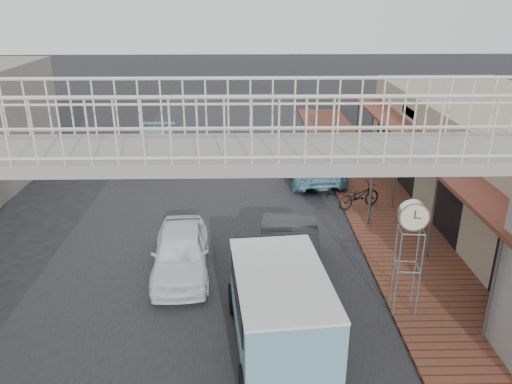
{
  "coord_description": "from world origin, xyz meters",
  "views": [
    {
      "loc": [
        1.21,
        -12.78,
        7.83
      ],
      "look_at": [
        1.54,
        2.45,
        1.8
      ],
      "focal_mm": 35.0,
      "sensor_mm": 36.0,
      "label": 1
    }
  ],
  "objects_px": {
    "street_clock": "(413,221)",
    "arrow_sign": "(395,165)",
    "dark_sedan": "(289,257)",
    "angkot_van": "(279,300)",
    "white_hatchback": "(181,251)",
    "angkot_curb": "(311,162)",
    "angkot_far": "(152,146)",
    "motorcycle_near": "(359,196)",
    "motorcycle_far": "(326,142)"
  },
  "relations": [
    {
      "from": "street_clock",
      "to": "arrow_sign",
      "type": "height_order",
      "value": "street_clock"
    },
    {
      "from": "dark_sedan",
      "to": "angkot_van",
      "type": "height_order",
      "value": "angkot_van"
    },
    {
      "from": "white_hatchback",
      "to": "dark_sedan",
      "type": "distance_m",
      "value": 3.25
    },
    {
      "from": "white_hatchback",
      "to": "street_clock",
      "type": "bearing_deg",
      "value": -24.15
    },
    {
      "from": "dark_sedan",
      "to": "white_hatchback",
      "type": "bearing_deg",
      "value": 173.67
    },
    {
      "from": "angkot_curb",
      "to": "street_clock",
      "type": "relative_size",
      "value": 1.63
    },
    {
      "from": "angkot_van",
      "to": "angkot_far",
      "type": "bearing_deg",
      "value": 104.67
    },
    {
      "from": "motorcycle_near",
      "to": "arrow_sign",
      "type": "height_order",
      "value": "arrow_sign"
    },
    {
      "from": "street_clock",
      "to": "motorcycle_near",
      "type": "bearing_deg",
      "value": 93.87
    },
    {
      "from": "angkot_curb",
      "to": "motorcycle_near",
      "type": "xyz_separation_m",
      "value": [
        1.38,
        -3.81,
        -0.11
      ]
    },
    {
      "from": "white_hatchback",
      "to": "angkot_far",
      "type": "relative_size",
      "value": 0.82
    },
    {
      "from": "dark_sedan",
      "to": "angkot_curb",
      "type": "xyz_separation_m",
      "value": [
        1.76,
        8.93,
        -0.08
      ]
    },
    {
      "from": "white_hatchback",
      "to": "arrow_sign",
      "type": "xyz_separation_m",
      "value": [
        7.06,
        2.84,
        1.73
      ]
    },
    {
      "from": "angkot_curb",
      "to": "angkot_far",
      "type": "bearing_deg",
      "value": -24.3
    },
    {
      "from": "motorcycle_near",
      "to": "motorcycle_far",
      "type": "xyz_separation_m",
      "value": [
        -0.16,
        7.47,
        0.02
      ]
    },
    {
      "from": "dark_sedan",
      "to": "motorcycle_far",
      "type": "distance_m",
      "value": 12.95
    },
    {
      "from": "angkot_far",
      "to": "angkot_van",
      "type": "xyz_separation_m",
      "value": [
        5.48,
        -14.77,
        0.67
      ]
    },
    {
      "from": "angkot_curb",
      "to": "motorcycle_near",
      "type": "height_order",
      "value": "angkot_curb"
    },
    {
      "from": "motorcycle_near",
      "to": "angkot_far",
      "type": "bearing_deg",
      "value": 29.37
    },
    {
      "from": "dark_sedan",
      "to": "motorcycle_near",
      "type": "distance_m",
      "value": 6.02
    },
    {
      "from": "angkot_curb",
      "to": "angkot_far",
      "type": "height_order",
      "value": "angkot_far"
    },
    {
      "from": "dark_sedan",
      "to": "angkot_van",
      "type": "xyz_separation_m",
      "value": [
        -0.5,
        -3.07,
        0.61
      ]
    },
    {
      "from": "dark_sedan",
      "to": "arrow_sign",
      "type": "bearing_deg",
      "value": 45.14
    },
    {
      "from": "angkot_far",
      "to": "motorcycle_far",
      "type": "relative_size",
      "value": 2.92
    },
    {
      "from": "motorcycle_far",
      "to": "motorcycle_near",
      "type": "bearing_deg",
      "value": 161.47
    },
    {
      "from": "white_hatchback",
      "to": "angkot_van",
      "type": "xyz_separation_m",
      "value": [
        2.69,
        -3.63,
        0.7
      ]
    },
    {
      "from": "motorcycle_far",
      "to": "street_clock",
      "type": "bearing_deg",
      "value": 159.76
    },
    {
      "from": "motorcycle_far",
      "to": "angkot_curb",
      "type": "bearing_deg",
      "value": 141.73
    },
    {
      "from": "angkot_van",
      "to": "white_hatchback",
      "type": "bearing_deg",
      "value": 120.83
    },
    {
      "from": "dark_sedan",
      "to": "angkot_far",
      "type": "bearing_deg",
      "value": 120.83
    },
    {
      "from": "white_hatchback",
      "to": "motorcycle_far",
      "type": "relative_size",
      "value": 2.4
    },
    {
      "from": "angkot_far",
      "to": "dark_sedan",
      "type": "bearing_deg",
      "value": -61.98
    },
    {
      "from": "angkot_far",
      "to": "street_clock",
      "type": "height_order",
      "value": "street_clock"
    },
    {
      "from": "angkot_curb",
      "to": "white_hatchback",
      "type": "bearing_deg",
      "value": 54.75
    },
    {
      "from": "dark_sedan",
      "to": "angkot_far",
      "type": "height_order",
      "value": "dark_sedan"
    },
    {
      "from": "motorcycle_near",
      "to": "street_clock",
      "type": "xyz_separation_m",
      "value": [
        -0.28,
        -6.77,
        2.08
      ]
    },
    {
      "from": "white_hatchback",
      "to": "street_clock",
      "type": "distance_m",
      "value": 6.74
    },
    {
      "from": "motorcycle_near",
      "to": "street_clock",
      "type": "distance_m",
      "value": 7.09
    },
    {
      "from": "angkot_far",
      "to": "motorcycle_far",
      "type": "bearing_deg",
      "value": 6.62
    },
    {
      "from": "angkot_curb",
      "to": "arrow_sign",
      "type": "relative_size",
      "value": 1.75
    },
    {
      "from": "white_hatchback",
      "to": "dark_sedan",
      "type": "relative_size",
      "value": 0.86
    },
    {
      "from": "motorcycle_near",
      "to": "street_clock",
      "type": "bearing_deg",
      "value": 152.74
    },
    {
      "from": "angkot_van",
      "to": "motorcycle_far",
      "type": "relative_size",
      "value": 2.73
    },
    {
      "from": "arrow_sign",
      "to": "street_clock",
      "type": "bearing_deg",
      "value": -83.51
    },
    {
      "from": "angkot_curb",
      "to": "street_clock",
      "type": "xyz_separation_m",
      "value": [
        1.1,
        -10.58,
        1.96
      ]
    },
    {
      "from": "angkot_far",
      "to": "street_clock",
      "type": "xyz_separation_m",
      "value": [
        8.84,
        -13.34,
        1.95
      ]
    },
    {
      "from": "angkot_curb",
      "to": "angkot_van",
      "type": "relative_size",
      "value": 1.09
    },
    {
      "from": "motorcycle_near",
      "to": "motorcycle_far",
      "type": "height_order",
      "value": "motorcycle_far"
    },
    {
      "from": "angkot_far",
      "to": "angkot_van",
      "type": "bearing_deg",
      "value": -68.7
    },
    {
      "from": "white_hatchback",
      "to": "dark_sedan",
      "type": "height_order",
      "value": "dark_sedan"
    }
  ]
}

